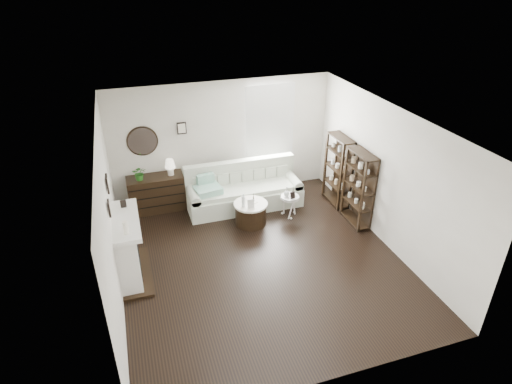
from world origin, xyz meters
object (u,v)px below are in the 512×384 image
object	(u,v)px
sofa	(243,192)
dresser	(157,193)
drum_table	(251,213)
pedestal_table	(290,198)

from	to	relation	value
sofa	dresser	size ratio (longest dim) A/B	2.11
sofa	dresser	distance (m)	1.92
dresser	drum_table	world-z (taller)	dresser
dresser	pedestal_table	distance (m)	2.94
dresser	pedestal_table	world-z (taller)	dresser
drum_table	pedestal_table	xyz separation A→B (m)	(0.89, 0.04, 0.20)
dresser	sofa	bearing A→B (deg)	-11.76
dresser	drum_table	bearing A→B (deg)	-33.92
sofa	dresser	world-z (taller)	sofa
sofa	pedestal_table	distance (m)	1.13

